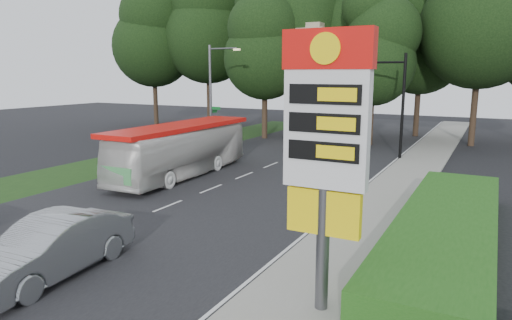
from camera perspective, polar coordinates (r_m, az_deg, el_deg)
The scene contains 20 objects.
ground at distance 16.09m, azimuth -28.22°, elevation -11.92°, with size 120.00×120.00×0.00m, color black.
road_surface at distance 24.40m, azimuth -4.34°, elevation -3.13°, with size 14.00×80.00×0.02m, color black.
sidewalk_right at distance 21.26m, azimuth 15.54°, elevation -5.46°, with size 3.00×80.00×0.12m, color gray.
grass_verge_left at distance 34.68m, azimuth -12.40°, elevation 0.81°, with size 5.00×50.00×0.02m, color #193814.
hedge at distance 16.91m, azimuth 22.70°, elevation -8.22°, with size 3.00×14.00×1.20m, color #1F5316.
gas_station_pylon at distance 10.70m, azimuth 8.73°, elevation 3.06°, with size 2.10×0.45×6.85m.
traffic_signal_mast at distance 32.80m, azimuth 15.69°, elevation 8.30°, with size 6.10×0.35×7.20m.
streetlight_signs at distance 35.92m, azimuth -5.42°, elevation 8.46°, with size 2.75×0.98×8.00m.
monument at distance 40.76m, azimuth 6.84°, elevation 9.64°, with size 3.00×3.00×10.05m.
tree_far_west at distance 53.92m, azimuth -12.79°, elevation 15.65°, with size 8.96×8.96×17.60m.
tree_west_mid at distance 52.03m, azimuth -6.07°, elevation 17.15°, with size 9.80×9.80×19.25m.
tree_west_near at distance 50.58m, azimuth 1.15°, elevation 15.49°, with size 8.40×8.40×16.50m.
tree_center_left at distance 45.09m, azimuth 4.75°, elevation 18.59°, with size 10.08×10.08×19.80m.
tree_center_right at distance 44.88m, azimuth 13.17°, elevation 17.10°, with size 9.24×9.24×18.15m.
tree_east_near at distance 45.68m, azimuth 20.05°, elevation 14.94°, with size 8.12×8.12×15.95m.
tree_east_mid at distance 41.43m, azimuth 26.56°, elevation 17.31°, with size 9.52×9.52×18.70m.
tree_monument_left at distance 41.56m, azimuth 1.12°, elevation 14.66°, with size 7.28×7.28×14.30m.
tree_monument_right at distance 38.69m, azimuth 14.51°, elevation 13.63°, with size 6.72×6.72×13.20m.
transit_bus at distance 26.60m, azimuth -9.30°, elevation 1.20°, with size 2.52×10.78×3.00m, color silver.
sedan_silver at distance 14.79m, azimuth -24.22°, elevation -9.91°, with size 1.85×5.31×1.75m, color #979A9E.
Camera 1 is at (12.66, -8.03, 5.86)m, focal length 32.00 mm.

